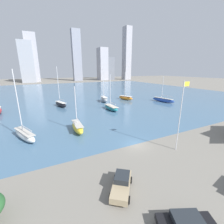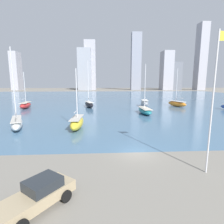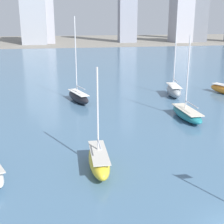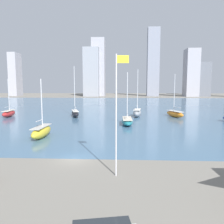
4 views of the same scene
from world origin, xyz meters
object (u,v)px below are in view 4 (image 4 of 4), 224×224
(sailboat_red, at_px, (9,113))
(sailboat_black, at_px, (75,113))
(flag_pole, at_px, (117,112))
(sailboat_gray, at_px, (137,113))
(sailboat_teal, at_px, (127,121))
(sailboat_orange, at_px, (175,114))
(sailboat_yellow, at_px, (41,131))

(sailboat_red, bearing_deg, sailboat_black, -2.26)
(flag_pole, distance_m, sailboat_red, 52.25)
(sailboat_red, relative_size, sailboat_black, 0.75)
(sailboat_black, bearing_deg, flag_pole, -90.12)
(sailboat_gray, height_order, sailboat_red, sailboat_gray)
(sailboat_gray, xyz_separation_m, sailboat_teal, (-3.16, -13.31, -0.35))
(sailboat_orange, relative_size, sailboat_gray, 0.90)
(sailboat_yellow, bearing_deg, sailboat_orange, 44.60)
(sailboat_yellow, distance_m, sailboat_black, 26.10)
(sailboat_gray, distance_m, sailboat_yellow, 32.42)
(sailboat_gray, relative_size, sailboat_black, 0.94)
(flag_pole, relative_size, sailboat_gray, 0.86)
(sailboat_yellow, height_order, sailboat_black, sailboat_black)
(sailboat_teal, distance_m, sailboat_black, 19.44)
(sailboat_yellow, xyz_separation_m, sailboat_black, (0.15, 26.10, -0.03))
(sailboat_orange, xyz_separation_m, sailboat_red, (-48.00, -1.56, 0.01))
(sailboat_yellow, bearing_deg, sailboat_black, 91.56)
(sailboat_gray, distance_m, sailboat_red, 37.28)
(sailboat_red, distance_m, sailboat_black, 19.26)
(sailboat_orange, bearing_deg, sailboat_black, 159.23)
(sailboat_orange, bearing_deg, sailboat_red, 159.93)
(sailboat_yellow, xyz_separation_m, sailboat_teal, (15.00, 13.55, -0.22))
(sailboat_black, bearing_deg, sailboat_gray, -15.30)
(sailboat_gray, distance_m, sailboat_black, 18.02)
(sailboat_gray, height_order, sailboat_black, sailboat_black)
(sailboat_yellow, relative_size, sailboat_teal, 0.84)
(flag_pole, distance_m, sailboat_gray, 42.94)
(sailboat_teal, bearing_deg, sailboat_black, 138.54)
(sailboat_gray, bearing_deg, sailboat_orange, 7.34)
(flag_pole, height_order, sailboat_teal, sailboat_teal)
(sailboat_orange, bearing_deg, sailboat_teal, -158.60)
(sailboat_orange, xyz_separation_m, sailboat_yellow, (-28.92, -26.69, 0.08))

